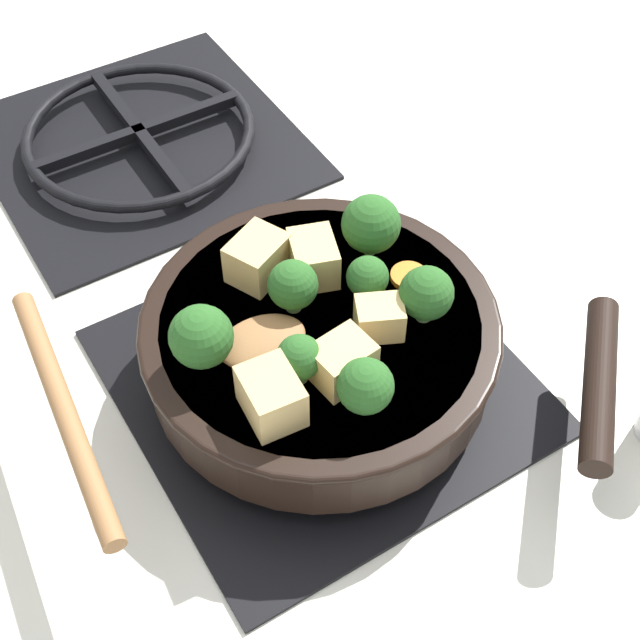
% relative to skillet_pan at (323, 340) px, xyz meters
% --- Properties ---
extents(ground_plane, '(2.40, 2.40, 0.00)m').
position_rel_skillet_pan_xyz_m(ground_plane, '(-0.00, 0.00, -0.06)').
color(ground_plane, silver).
extents(front_burner_grate, '(0.31, 0.31, 0.03)m').
position_rel_skillet_pan_xyz_m(front_burner_grate, '(-0.00, 0.00, -0.04)').
color(front_burner_grate, black).
rests_on(front_burner_grate, ground_plane).
extents(rear_burner_grate, '(0.31, 0.31, 0.03)m').
position_rel_skillet_pan_xyz_m(rear_burner_grate, '(-0.00, 0.36, -0.04)').
color(rear_burner_grate, black).
rests_on(rear_burner_grate, ground_plane).
extents(skillet_pan, '(0.35, 0.35, 0.05)m').
position_rel_skillet_pan_xyz_m(skillet_pan, '(0.00, 0.00, 0.00)').
color(skillet_pan, black).
rests_on(skillet_pan, front_burner_grate).
extents(wooden_spoon, '(0.20, 0.23, 0.02)m').
position_rel_skillet_pan_xyz_m(wooden_spoon, '(-0.14, 0.01, 0.03)').
color(wooden_spoon, olive).
rests_on(wooden_spoon, skillet_pan).
extents(tofu_cube_center_large, '(0.05, 0.05, 0.03)m').
position_rel_skillet_pan_xyz_m(tofu_cube_center_large, '(0.02, 0.05, 0.04)').
color(tofu_cube_center_large, '#DBB770').
rests_on(tofu_cube_center_large, skillet_pan).
extents(tofu_cube_near_handle, '(0.04, 0.05, 0.04)m').
position_rel_skillet_pan_xyz_m(tofu_cube_near_handle, '(-0.07, -0.05, 0.04)').
color(tofu_cube_near_handle, '#DBB770').
rests_on(tofu_cube_near_handle, skillet_pan).
extents(tofu_cube_east_chunk, '(0.05, 0.04, 0.03)m').
position_rel_skillet_pan_xyz_m(tofu_cube_east_chunk, '(-0.02, -0.05, 0.04)').
color(tofu_cube_east_chunk, '#DBB770').
rests_on(tofu_cube_east_chunk, skillet_pan).
extents(tofu_cube_west_chunk, '(0.06, 0.05, 0.04)m').
position_rel_skillet_pan_xyz_m(tofu_cube_west_chunk, '(-0.02, 0.07, 0.04)').
color(tofu_cube_west_chunk, '#DBB770').
rests_on(tofu_cube_west_chunk, skillet_pan).
extents(tofu_cube_back_piece, '(0.04, 0.04, 0.03)m').
position_rel_skillet_pan_xyz_m(tofu_cube_back_piece, '(0.03, -0.03, 0.04)').
color(tofu_cube_back_piece, '#DBB770').
rests_on(tofu_cube_back_piece, skillet_pan).
extents(broccoli_floret_near_spoon, '(0.04, 0.04, 0.05)m').
position_rel_skillet_pan_xyz_m(broccoli_floret_near_spoon, '(-0.01, 0.02, 0.05)').
color(broccoli_floret_near_spoon, '#709956').
rests_on(broccoli_floret_near_spoon, skillet_pan).
extents(broccoli_floret_center_top, '(0.04, 0.04, 0.05)m').
position_rel_skillet_pan_xyz_m(broccoli_floret_center_top, '(-0.02, -0.08, 0.05)').
color(broccoli_floret_center_top, '#709956').
rests_on(broccoli_floret_center_top, skillet_pan).
extents(broccoli_floret_east_rim, '(0.05, 0.05, 0.05)m').
position_rel_skillet_pan_xyz_m(broccoli_floret_east_rim, '(0.07, 0.04, 0.05)').
color(broccoli_floret_east_rim, '#709956').
rests_on(broccoli_floret_east_rim, skillet_pan).
extents(broccoli_floret_west_rim, '(0.05, 0.05, 0.05)m').
position_rel_skillet_pan_xyz_m(broccoli_floret_west_rim, '(-0.10, 0.01, 0.05)').
color(broccoli_floret_west_rim, '#709956').
rests_on(broccoli_floret_west_rim, skillet_pan).
extents(broccoli_floret_north_edge, '(0.04, 0.04, 0.05)m').
position_rel_skillet_pan_xyz_m(broccoli_floret_north_edge, '(0.07, -0.04, 0.05)').
color(broccoli_floret_north_edge, '#709956').
rests_on(broccoli_floret_north_edge, skillet_pan).
extents(broccoli_floret_south_cluster, '(0.03, 0.03, 0.04)m').
position_rel_skillet_pan_xyz_m(broccoli_floret_south_cluster, '(0.04, 0.00, 0.05)').
color(broccoli_floret_south_cluster, '#709956').
rests_on(broccoli_floret_south_cluster, skillet_pan).
extents(broccoli_floret_mid_floret, '(0.03, 0.03, 0.04)m').
position_rel_skillet_pan_xyz_m(broccoli_floret_mid_floret, '(-0.04, -0.04, 0.05)').
color(broccoli_floret_mid_floret, '#709956').
rests_on(broccoli_floret_mid_floret, skillet_pan).
extents(carrot_slice_orange_thin, '(0.03, 0.03, 0.01)m').
position_rel_skillet_pan_xyz_m(carrot_slice_orange_thin, '(0.08, -0.00, 0.03)').
color(carrot_slice_orange_thin, orange).
rests_on(carrot_slice_orange_thin, skillet_pan).
extents(carrot_slice_near_center, '(0.02, 0.02, 0.01)m').
position_rel_skillet_pan_xyz_m(carrot_slice_near_center, '(-0.09, 0.05, 0.03)').
color(carrot_slice_near_center, orange).
rests_on(carrot_slice_near_center, skillet_pan).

